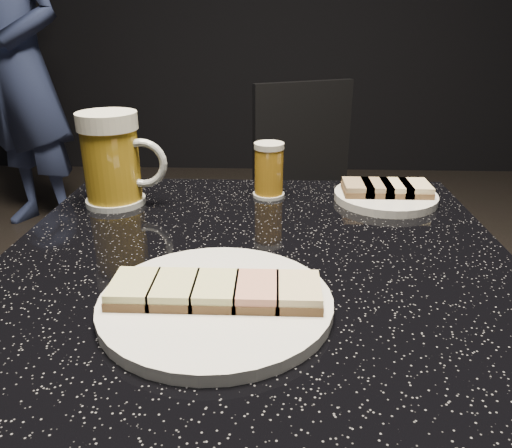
{
  "coord_description": "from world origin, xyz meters",
  "views": [
    {
      "loc": [
        0.02,
        -0.6,
        1.05
      ],
      "look_at": [
        0.0,
        0.0,
        0.8
      ],
      "focal_mm": 35.0,
      "sensor_mm": 36.0,
      "label": 1
    }
  ],
  "objects_px": {
    "plate_large": "(216,303)",
    "chair": "(315,192)",
    "table": "(256,399)",
    "beer_mug": "(113,159)",
    "patron": "(19,67)",
    "plate_small": "(385,197)",
    "beer_tumbler": "(269,170)"
  },
  "relations": [
    {
      "from": "plate_large",
      "to": "beer_mug",
      "type": "xyz_separation_m",
      "value": [
        -0.21,
        0.33,
        0.07
      ]
    },
    {
      "from": "beer_tumbler",
      "to": "patron",
      "type": "bearing_deg",
      "value": 127.34
    },
    {
      "from": "chair",
      "to": "plate_small",
      "type": "bearing_deg",
      "value": -85.82
    },
    {
      "from": "patron",
      "to": "table",
      "type": "height_order",
      "value": "patron"
    },
    {
      "from": "plate_large",
      "to": "chair",
      "type": "distance_m",
      "value": 1.19
    },
    {
      "from": "patron",
      "to": "beer_mug",
      "type": "bearing_deg",
      "value": -33.1
    },
    {
      "from": "patron",
      "to": "beer_mug",
      "type": "relative_size",
      "value": 10.43
    },
    {
      "from": "plate_small",
      "to": "beer_tumbler",
      "type": "distance_m",
      "value": 0.21
    },
    {
      "from": "patron",
      "to": "beer_tumbler",
      "type": "height_order",
      "value": "patron"
    },
    {
      "from": "beer_tumbler",
      "to": "chair",
      "type": "distance_m",
      "value": 0.84
    },
    {
      "from": "table",
      "to": "chair",
      "type": "relative_size",
      "value": 0.88
    },
    {
      "from": "beer_mug",
      "to": "chair",
      "type": "height_order",
      "value": "beer_mug"
    },
    {
      "from": "plate_large",
      "to": "table",
      "type": "bearing_deg",
      "value": 72.68
    },
    {
      "from": "plate_large",
      "to": "chair",
      "type": "xyz_separation_m",
      "value": [
        0.2,
        1.15,
        -0.26
      ]
    },
    {
      "from": "chair",
      "to": "table",
      "type": "bearing_deg",
      "value": -99.07
    },
    {
      "from": "beer_mug",
      "to": "plate_large",
      "type": "bearing_deg",
      "value": -57.66
    },
    {
      "from": "patron",
      "to": "chair",
      "type": "relative_size",
      "value": 1.93
    },
    {
      "from": "table",
      "to": "plate_large",
      "type": "bearing_deg",
      "value": -107.32
    },
    {
      "from": "patron",
      "to": "table",
      "type": "distance_m",
      "value": 2.27
    },
    {
      "from": "plate_small",
      "to": "table",
      "type": "relative_size",
      "value": 0.24
    },
    {
      "from": "beer_tumbler",
      "to": "chair",
      "type": "relative_size",
      "value": 0.11
    },
    {
      "from": "plate_small",
      "to": "beer_mug",
      "type": "bearing_deg",
      "value": -175.84
    },
    {
      "from": "plate_large",
      "to": "chair",
      "type": "bearing_deg",
      "value": 79.99
    },
    {
      "from": "plate_large",
      "to": "plate_small",
      "type": "relative_size",
      "value": 1.45
    },
    {
      "from": "plate_large",
      "to": "patron",
      "type": "xyz_separation_m",
      "value": [
        -1.19,
        2.01,
        0.07
      ]
    },
    {
      "from": "patron",
      "to": "table",
      "type": "relative_size",
      "value": 2.2
    },
    {
      "from": "plate_small",
      "to": "beer_mug",
      "type": "distance_m",
      "value": 0.48
    },
    {
      "from": "plate_large",
      "to": "plate_small",
      "type": "xyz_separation_m",
      "value": [
        0.26,
        0.36,
        0.0
      ]
    },
    {
      "from": "plate_large",
      "to": "table",
      "type": "height_order",
      "value": "plate_large"
    },
    {
      "from": "table",
      "to": "beer_mug",
      "type": "distance_m",
      "value": 0.45
    },
    {
      "from": "plate_small",
      "to": "beer_mug",
      "type": "xyz_separation_m",
      "value": [
        -0.47,
        -0.03,
        0.07
      ]
    },
    {
      "from": "plate_large",
      "to": "patron",
      "type": "bearing_deg",
      "value": 120.65
    }
  ]
}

